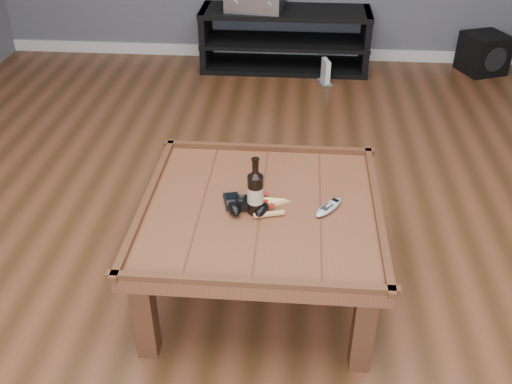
# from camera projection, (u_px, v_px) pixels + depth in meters

# --- Properties ---
(ground) EXTENTS (6.00, 6.00, 0.00)m
(ground) POSITION_uv_depth(u_px,v_px,m) (261.00, 286.00, 2.64)
(ground) COLOR #422713
(ground) RESTS_ON ground
(baseboard) EXTENTS (5.00, 0.02, 0.10)m
(baseboard) POSITION_uv_depth(u_px,v_px,m) (285.00, 53.00, 5.10)
(baseboard) COLOR silver
(baseboard) RESTS_ON ground
(coffee_table) EXTENTS (1.03, 1.03, 0.48)m
(coffee_table) POSITION_uv_depth(u_px,v_px,m) (261.00, 218.00, 2.43)
(coffee_table) COLOR #5A2C19
(coffee_table) RESTS_ON ground
(media_console) EXTENTS (1.40, 0.45, 0.50)m
(media_console) POSITION_uv_depth(u_px,v_px,m) (285.00, 40.00, 4.79)
(media_console) COLOR black
(media_console) RESTS_ON ground
(beer_bottle) EXTENTS (0.07, 0.07, 0.25)m
(beer_bottle) POSITION_uv_depth(u_px,v_px,m) (255.00, 191.00, 2.31)
(beer_bottle) COLOR black
(beer_bottle) RESTS_ON coffee_table
(game_controller) EXTENTS (0.20, 0.13, 0.05)m
(game_controller) POSITION_uv_depth(u_px,v_px,m) (248.00, 206.00, 2.35)
(game_controller) COLOR black
(game_controller) RESTS_ON coffee_table
(pizza_slice) EXTENTS (0.20, 0.26, 0.02)m
(pizza_slice) POSITION_uv_depth(u_px,v_px,m) (265.00, 205.00, 2.39)
(pizza_slice) COLOR tan
(pizza_slice) RESTS_ON coffee_table
(smartphone) EXTENTS (0.09, 0.13, 0.02)m
(smartphone) POSITION_uv_depth(u_px,v_px,m) (232.00, 201.00, 2.41)
(smartphone) COLOR black
(smartphone) RESTS_ON coffee_table
(remote_control) EXTENTS (0.14, 0.17, 0.02)m
(remote_control) POSITION_uv_depth(u_px,v_px,m) (329.00, 207.00, 2.37)
(remote_control) COLOR #979DA4
(remote_control) RESTS_ON coffee_table
(subwoofer) EXTENTS (0.42, 0.42, 0.32)m
(subwoofer) POSITION_uv_depth(u_px,v_px,m) (484.00, 53.00, 4.77)
(subwoofer) COLOR black
(subwoofer) RESTS_ON ground
(game_console) EXTENTS (0.12, 0.17, 0.20)m
(game_console) POSITION_uv_depth(u_px,v_px,m) (326.00, 73.00, 4.60)
(game_console) COLOR slate
(game_console) RESTS_ON ground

